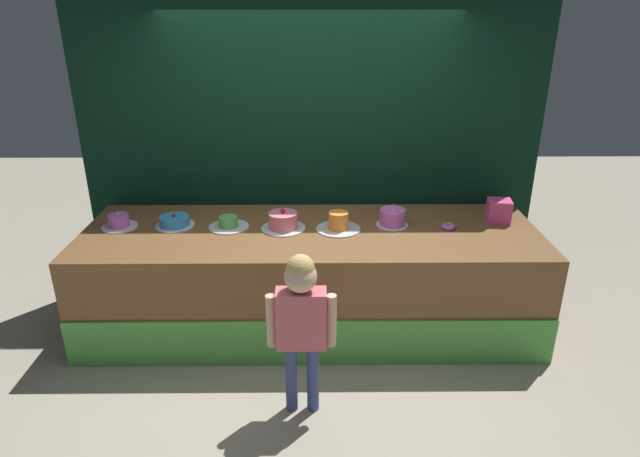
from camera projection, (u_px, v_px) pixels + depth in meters
ground_plane at (311, 364)px, 4.11m from camera, size 12.00×12.00×0.00m
stage_platform at (311, 278)px, 4.50m from camera, size 3.67×1.21×0.86m
curtain_backdrop at (311, 147)px, 4.78m from camera, size 4.04×0.08×2.73m
child_figure at (301, 314)px, 3.38m from camera, size 0.44×0.20×1.15m
pink_box at (499, 211)px, 4.46m from camera, size 0.21×0.19×0.19m
donut at (448, 226)px, 4.35m from camera, size 0.11×0.11×0.04m
cake_far_left at (119, 222)px, 4.37m from camera, size 0.29×0.29×0.14m
cake_left at (175, 222)px, 4.40m from camera, size 0.32×0.32×0.11m
cake_center_left at (229, 223)px, 4.37m from camera, size 0.33×0.33×0.09m
cake_center_right at (283, 221)px, 4.34m from camera, size 0.36×0.36×0.18m
cake_right at (338, 223)px, 4.32m from camera, size 0.36×0.36×0.15m
cake_far_right at (392, 218)px, 4.40m from camera, size 0.26×0.26×0.19m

